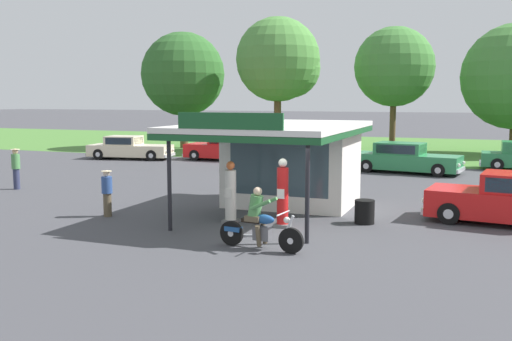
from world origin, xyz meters
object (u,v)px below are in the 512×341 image
object	(u,v)px
gas_pump_nearside	(231,195)
parked_car_back_row_left	(129,149)
parked_car_back_row_centre_left	(226,149)
bystander_standing_back_lot	(16,167)
bystander_admiring_sedan	(313,160)
spare_tire_stack	(365,212)
gas_pump_offside	(283,196)
motorcycle_with_rider	(259,224)
bystander_strolling_foreground	(107,192)
parked_car_back_row_centre_right	(405,159)
featured_classic_sedan	(511,201)

from	to	relation	value
gas_pump_nearside	parked_car_back_row_left	size ratio (longest dim) A/B	0.34
parked_car_back_row_centre_left	parked_car_back_row_left	size ratio (longest dim) A/B	0.91
bystander_standing_back_lot	bystander_admiring_sedan	world-z (taller)	bystander_standing_back_lot
parked_car_back_row_left	spare_tire_stack	world-z (taller)	parked_car_back_row_left
parked_car_back_row_centre_left	bystander_admiring_sedan	xyz separation A→B (m)	(7.16, -5.94, 0.18)
gas_pump_offside	motorcycle_with_rider	xyz separation A→B (m)	(0.25, -2.58, -0.28)
bystander_strolling_foreground	bystander_standing_back_lot	distance (m)	7.63
parked_car_back_row_centre_right	parked_car_back_row_left	size ratio (longest dim) A/B	1.03
motorcycle_with_rider	featured_classic_sedan	xyz separation A→B (m)	(6.03, 5.38, 0.06)
bystander_standing_back_lot	gas_pump_offside	bearing A→B (deg)	-12.20
parked_car_back_row_centre_left	spare_tire_stack	world-z (taller)	parked_car_back_row_centre_left
gas_pump_offside	bystander_strolling_foreground	xyz separation A→B (m)	(-5.72, -0.57, -0.14)
bystander_strolling_foreground	motorcycle_with_rider	bearing A→B (deg)	-18.59
motorcycle_with_rider	spare_tire_stack	world-z (taller)	motorcycle_with_rider
gas_pump_offside	bystander_standing_back_lot	size ratio (longest dim) A/B	1.19
gas_pump_offside	featured_classic_sedan	size ratio (longest dim) A/B	0.40
parked_car_back_row_centre_left	parked_car_back_row_left	distance (m)	6.16
parked_car_back_row_centre_left	spare_tire_stack	bearing A→B (deg)	-52.90
gas_pump_nearside	parked_car_back_row_left	bearing A→B (deg)	132.25
gas_pump_offside	parked_car_back_row_centre_left	xyz separation A→B (m)	(-9.10, 16.25, -0.23)
parked_car_back_row_centre_right	parked_car_back_row_centre_left	world-z (taller)	parked_car_back_row_centre_right
parked_car_back_row_centre_right	bystander_admiring_sedan	xyz separation A→B (m)	(-3.82, -3.82, 0.18)
motorcycle_with_rider	parked_car_back_row_left	xyz separation A→B (m)	(-15.32, 17.35, -0.00)
parked_car_back_row_centre_right	parked_car_back_row_centre_left	distance (m)	11.18
gas_pump_offside	parked_car_back_row_centre_left	world-z (taller)	gas_pump_offside
motorcycle_with_rider	featured_classic_sedan	bearing A→B (deg)	41.70
featured_classic_sedan	parked_car_back_row_left	xyz separation A→B (m)	(-21.36, 11.97, -0.06)
parked_car_back_row_centre_left	bystander_admiring_sedan	size ratio (longest dim) A/B	3.01
gas_pump_offside	parked_car_back_row_centre_right	xyz separation A→B (m)	(1.87, 14.13, -0.23)
parked_car_back_row_left	bystander_admiring_sedan	xyz separation A→B (m)	(13.13, -4.45, 0.23)
parked_car_back_row_centre_left	bystander_admiring_sedan	bearing A→B (deg)	-39.67
parked_car_back_row_centre_left	parked_car_back_row_left	bearing A→B (deg)	-166.06
bystander_standing_back_lot	motorcycle_with_rider	bearing A→B (deg)	-22.44
gas_pump_offside	bystander_admiring_sedan	distance (m)	10.49
bystander_standing_back_lot	featured_classic_sedan	bearing A→B (deg)	0.21
motorcycle_with_rider	bystander_standing_back_lot	bearing A→B (deg)	157.56
parked_car_back_row_left	gas_pump_nearside	bearing A→B (deg)	-47.75
gas_pump_offside	parked_car_back_row_left	size ratio (longest dim) A/B	0.37
gas_pump_offside	spare_tire_stack	bearing A→B (deg)	31.87
bystander_standing_back_lot	bystander_admiring_sedan	bearing A→B (deg)	35.45
gas_pump_nearside	parked_car_back_row_centre_left	size ratio (longest dim) A/B	0.37
bystander_strolling_foreground	spare_tire_stack	distance (m)	8.13
featured_classic_sedan	spare_tire_stack	size ratio (longest dim) A/B	6.99
parked_car_back_row_left	parked_car_back_row_centre_left	bearing A→B (deg)	13.94
bystander_standing_back_lot	bystander_admiring_sedan	size ratio (longest dim) A/B	1.02
gas_pump_offside	motorcycle_with_rider	bearing A→B (deg)	-84.54
parked_car_back_row_centre_right	bystander_strolling_foreground	xyz separation A→B (m)	(-7.60, -14.71, 0.09)
gas_pump_nearside	bystander_strolling_foreground	xyz separation A→B (m)	(-4.06, -0.57, -0.07)
gas_pump_nearside	featured_classic_sedan	size ratio (longest dim) A/B	0.37
bystander_admiring_sedan	spare_tire_stack	bearing A→B (deg)	-65.36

